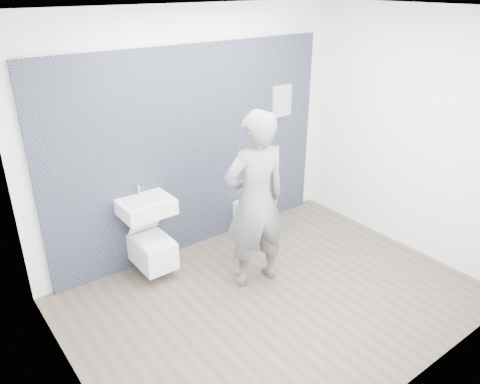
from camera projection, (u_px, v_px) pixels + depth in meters
ground at (275, 299)px, 4.85m from camera, size 4.00×4.00×0.00m
room_shell at (281, 138)px, 4.12m from camera, size 4.00×4.00×4.00m
tile_wall at (198, 241)px, 5.91m from camera, size 3.60×0.06×2.40m
washbasin at (146, 207)px, 4.98m from camera, size 0.55×0.41×0.42m
toilet_square at (152, 250)px, 5.15m from camera, size 0.37×0.53×0.64m
toilet_rounded at (256, 215)px, 5.95m from camera, size 0.33×0.56×0.30m
info_placard at (278, 214)px, 6.59m from camera, size 0.30×0.03×0.40m
visitor at (255, 201)px, 4.77m from camera, size 0.77×0.57×1.92m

